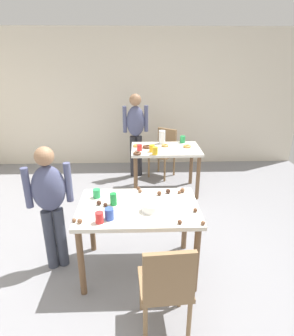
{
  "coord_description": "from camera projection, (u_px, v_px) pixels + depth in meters",
  "views": [
    {
      "loc": [
        -0.03,
        -2.52,
        2.12
      ],
      "look_at": [
        0.07,
        0.56,
        0.9
      ],
      "focal_mm": 30.67,
      "sensor_mm": 36.0,
      "label": 1
    }
  ],
  "objects": [
    {
      "name": "cup_near_0",
      "position": [
        97.0,
        193.0,
        2.94
      ],
      "size": [
        0.08,
        0.08,
        0.09
      ],
      "primitive_type": "cylinder",
      "color": "green",
      "rests_on": "dining_table_near"
    },
    {
      "name": "cup_far_2",
      "position": [
        140.0,
        148.0,
        4.38
      ],
      "size": [
        0.08,
        0.08,
        0.09
      ],
      "primitive_type": "cylinder",
      "color": "red",
      "rests_on": "dining_table_far"
    },
    {
      "name": "cake_ball_4",
      "position": [
        179.0,
        192.0,
        3.03
      ],
      "size": [
        0.04,
        0.04,
        0.04
      ],
      "primitive_type": "sphere",
      "color": "brown",
      "rests_on": "dining_table_near"
    },
    {
      "name": "chair_far_table",
      "position": [
        164.0,
        150.0,
        5.26
      ],
      "size": [
        0.56,
        0.56,
        0.87
      ],
      "color": "olive",
      "rests_on": "ground_plane"
    },
    {
      "name": "cake_ball_13",
      "position": [
        98.0,
        192.0,
        3.02
      ],
      "size": [
        0.04,
        0.04,
        0.04
      ],
      "primitive_type": "sphere",
      "color": "#3D2319",
      "rests_on": "dining_table_near"
    },
    {
      "name": "donut_far_2",
      "position": [
        165.0,
        145.0,
        4.59
      ],
      "size": [
        0.11,
        0.11,
        0.03
      ],
      "primitive_type": "torus",
      "color": "gold",
      "rests_on": "dining_table_far"
    },
    {
      "name": "donut_far_3",
      "position": [
        136.0,
        146.0,
        4.58
      ],
      "size": [
        0.12,
        0.12,
        0.03
      ],
      "primitive_type": "torus",
      "color": "gold",
      "rests_on": "dining_table_far"
    },
    {
      "name": "chair_near_table",
      "position": [
        166.0,
        285.0,
        2.18
      ],
      "size": [
        0.43,
        0.43,
        0.87
      ],
      "color": "olive",
      "rests_on": "ground_plane"
    },
    {
      "name": "ground_plane",
      "position": [
        142.0,
        264.0,
        3.12
      ],
      "size": [
        6.4,
        6.4,
        0.0
      ],
      "primitive_type": "plane",
      "color": "gray"
    },
    {
      "name": "dining_table_far",
      "position": [
        166.0,
        155.0,
        4.56
      ],
      "size": [
        1.08,
        0.71,
        0.75
      ],
      "color": "silver",
      "rests_on": "ground_plane"
    },
    {
      "name": "dining_table_near",
      "position": [
        138.0,
        215.0,
        2.83
      ],
      "size": [
        1.17,
        0.78,
        0.75
      ],
      "color": "silver",
      "rests_on": "ground_plane"
    },
    {
      "name": "pitcher_far",
      "position": [
        162.0,
        137.0,
        4.71
      ],
      "size": [
        0.11,
        0.11,
        0.22
      ],
      "primitive_type": "cylinder",
      "color": "white",
      "rests_on": "dining_table_far"
    },
    {
      "name": "cake_ball_11",
      "position": [
        80.0,
        221.0,
        2.5
      ],
      "size": [
        0.04,
        0.04,
        0.04
      ],
      "primitive_type": "sphere",
      "color": "brown",
      "rests_on": "dining_table_near"
    },
    {
      "name": "cake_ball_7",
      "position": [
        180.0,
        222.0,
        2.49
      ],
      "size": [
        0.04,
        0.04,
        0.04
      ],
      "primitive_type": "sphere",
      "color": "brown",
      "rests_on": "dining_table_near"
    },
    {
      "name": "cake_ball_2",
      "position": [
        74.0,
        220.0,
        2.51
      ],
      "size": [
        0.04,
        0.04,
        0.04
      ],
      "primitive_type": "sphere",
      "color": "brown",
      "rests_on": "dining_table_near"
    },
    {
      "name": "donut_far_4",
      "position": [
        137.0,
        153.0,
        4.22
      ],
      "size": [
        0.12,
        0.12,
        0.04
      ],
      "primitive_type": "torus",
      "color": "brown",
      "rests_on": "dining_table_far"
    },
    {
      "name": "cup_near_2",
      "position": [
        99.0,
        218.0,
        2.5
      ],
      "size": [
        0.07,
        0.07,
        0.1
      ],
      "primitive_type": "cylinder",
      "color": "red",
      "rests_on": "dining_table_near"
    },
    {
      "name": "cake_ball_8",
      "position": [
        105.0,
        205.0,
        2.77
      ],
      "size": [
        0.04,
        0.04,
        0.04
      ],
      "primitive_type": "sphere",
      "color": "#3D2319",
      "rests_on": "dining_table_near"
    },
    {
      "name": "mixing_bowl",
      "position": [
        150.0,
        207.0,
        2.69
      ],
      "size": [
        0.16,
        0.16,
        0.07
      ],
      "primitive_type": "cylinder",
      "color": "white",
      "rests_on": "dining_table_near"
    },
    {
      "name": "cake_ball_0",
      "position": [
        168.0,
        191.0,
        3.04
      ],
      "size": [
        0.05,
        0.05,
        0.05
      ],
      "primitive_type": "sphere",
      "color": "#3D2319",
      "rests_on": "dining_table_near"
    },
    {
      "name": "donut_far_1",
      "position": [
        187.0,
        146.0,
        4.55
      ],
      "size": [
        0.12,
        0.12,
        0.04
      ],
      "primitive_type": "torus",
      "color": "gold",
      "rests_on": "dining_table_far"
    },
    {
      "name": "donut_far_0",
      "position": [
        147.0,
        147.0,
        4.51
      ],
      "size": [
        0.14,
        0.14,
        0.04
      ],
      "primitive_type": "torus",
      "color": "brown",
      "rests_on": "dining_table_far"
    },
    {
      "name": "cake_ball_12",
      "position": [
        183.0,
        190.0,
        3.06
      ],
      "size": [
        0.05,
        0.05,
        0.05
      ],
      "primitive_type": "sphere",
      "color": "brown",
      "rests_on": "dining_table_near"
    },
    {
      "name": "cup_near_1",
      "position": [
        109.0,
        214.0,
        2.55
      ],
      "size": [
        0.08,
        0.08,
        0.11
      ],
      "primitive_type": "cylinder",
      "color": "#3351B2",
      "rests_on": "dining_table_near"
    },
    {
      "name": "fork_near",
      "position": [
        127.0,
        207.0,
        2.76
      ],
      "size": [
        0.17,
        0.02,
        0.01
      ],
      "primitive_type": "cube",
      "color": "silver",
      "rests_on": "dining_table_near"
    },
    {
      "name": "cake_ball_5",
      "position": [
        195.0,
        210.0,
        2.68
      ],
      "size": [
        0.04,
        0.04,
        0.04
      ],
      "primitive_type": "sphere",
      "color": "brown",
      "rests_on": "dining_table_near"
    },
    {
      "name": "person_girl_near",
      "position": [
        50.0,
        200.0,
        2.82
      ],
      "size": [
        0.45,
        0.29,
        1.34
      ],
      "color": "#383D4C",
      "rests_on": "ground_plane"
    },
    {
      "name": "cake_ball_6",
      "position": [
        138.0,
        188.0,
        3.12
      ],
      "size": [
        0.04,
        0.04,
        0.04
      ],
      "primitive_type": "sphere",
      "color": "brown",
      "rests_on": "dining_table_near"
    },
    {
      "name": "cake_ball_10",
      "position": [
        203.0,
        223.0,
        2.48
      ],
      "size": [
        0.04,
        0.04,
        0.04
      ],
      "primitive_type": "sphere",
      "color": "brown",
      "rests_on": "dining_table_near"
    },
    {
      "name": "wall_back",
      "position": [
        139.0,
        100.0,
        5.62
      ],
      "size": [
        6.4,
        0.1,
        2.6
      ],
      "primitive_type": "cube",
      "color": "beige",
      "rests_on": "ground_plane"
    },
    {
      "name": "cup_far_1",
      "position": [
        183.0,
        139.0,
        4.77
      ],
      "size": [
        0.08,
        0.08,
        0.11
      ],
      "primitive_type": "cylinder",
      "color": "green",
      "rests_on": "dining_table_far"
    },
    {
      "name": "cake_ball_1",
      "position": [
        99.0,
        203.0,
        2.8
      ],
      "size": [
        0.05,
        0.05,
        0.05
      ],
      "primitive_type": "sphere",
      "color": "#3D2319",
      "rests_on": "dining_table_near"
    },
    {
      "name": "cup_far_0",
      "position": [
        152.0,
        148.0,
        4.33
      ],
      "size": [
        0.08,
        0.08,
        0.11
      ],
      "primitive_type": "cylinder",
      "color": "yellow",
      "rests_on": "dining_table_far"
    },
    {
      "name": "cake_ball_3",
      "position": [
        159.0,
        193.0,
        2.99
      ],
      "size": [
        0.05,
        0.05,
        0.05
      ],
      "primitive_type": "sphere",
      "color": "brown",
      "rests_on": "dining_table_near"
    },
    {
      "name": "soda_can",
      "position": [
        113.0,
        199.0,
        2.79
      ],
      "size": [
        0.07,
        0.07,
        0.12
      ],
      "primitive_type": "cylinder",
      "color": "#198438",
      "rests_on": "dining_table_near"
    },
    {
      "name": "person_adult_far",
      "position": [
        136.0,
        129.0,
        5.08
      ],
      "size": [
        0.46,
        0.24,
        1.5
      ],
      "color": "#28282D",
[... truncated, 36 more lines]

